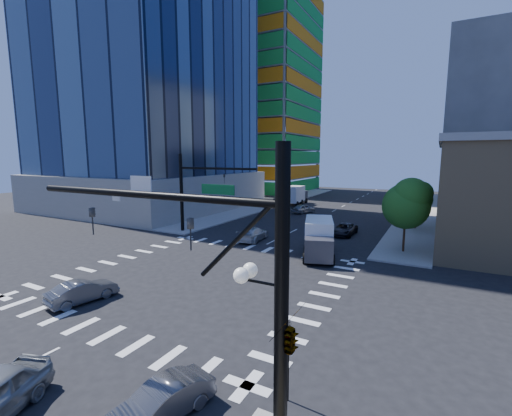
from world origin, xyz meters
The scene contains 17 objects.
ground centered at (0.00, 0.00, 0.00)m, with size 160.00×160.00×0.00m, color black.
road_markings centered at (0.00, 0.00, 0.01)m, with size 20.00×20.00×0.01m, color silver.
sidewalk_ne centered at (12.50, 40.00, 0.07)m, with size 5.00×60.00×0.15m, color gray.
sidewalk_nw centered at (-12.50, 40.00, 0.07)m, with size 5.00×60.00×0.15m, color gray.
construction_building centered at (-27.41, 61.93, 24.61)m, with size 25.16×34.50×70.60m.
signal_mast_se centered at (10.60, -11.50, 5.01)m, with size 10.51×2.48×9.00m.
signal_mast_nw centered at (-10.00, 11.50, 5.49)m, with size 10.20×0.40×9.00m.
tree_south centered at (12.63, 13.90, 4.69)m, with size 4.16×4.16×6.82m.
tree_north centered at (12.93, 25.90, 3.99)m, with size 3.54×3.52×5.78m.
no_parking_sign centered at (10.70, -9.00, 1.38)m, with size 0.30×0.06×2.20m.
car_nb_right centered at (7.30, -11.81, 0.62)m, with size 1.31×3.75×1.24m, color #4C4D51.
car_nb_far centered at (5.89, 18.76, 0.66)m, with size 2.17×4.72×1.31m, color black.
car_sb_near centered at (-2.02, 11.65, 0.72)m, with size 2.01×4.95×1.44m, color silver.
car_sb_mid centered at (-3.63, 31.17, 0.72)m, with size 1.70×4.24×1.44m, color #969A9D.
car_sb_cross centered at (-3.70, -6.98, 0.67)m, with size 1.41×4.04×1.33m, color #515256.
box_truck_near centered at (5.96, 9.17, 1.42)m, with size 4.38×6.61×3.20m.
box_truck_far centered at (-8.50, 40.17, 1.53)m, with size 3.06×6.69×3.46m.
Camera 1 is at (15.00, -19.47, 8.75)m, focal length 24.00 mm.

